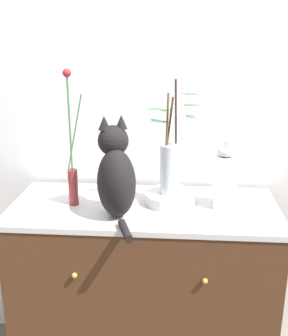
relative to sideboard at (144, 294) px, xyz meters
name	(u,v)px	position (x,y,z in m)	size (l,w,h in m)	color
wall_back	(149,114)	(0.00, 0.34, 0.83)	(4.40, 0.08, 2.60)	silver
sideboard	(144,294)	(0.00, 0.00, 0.00)	(1.22, 0.55, 0.94)	#4B2B19
cat_sitting	(116,175)	(-0.11, -0.11, 0.65)	(0.22, 0.38, 0.43)	black
vase_slim_green	(72,170)	(-0.32, -0.01, 0.64)	(0.08, 0.04, 0.61)	maroon
bowl_porcelain	(170,198)	(0.12, 0.04, 0.50)	(0.23, 0.23, 0.05)	white
vase_glass_clear	(171,165)	(0.12, 0.04, 0.65)	(0.23, 0.16, 0.52)	silver
jar_lidded_porcelain	(225,177)	(0.36, 0.02, 0.61)	(0.09, 0.09, 0.31)	silver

